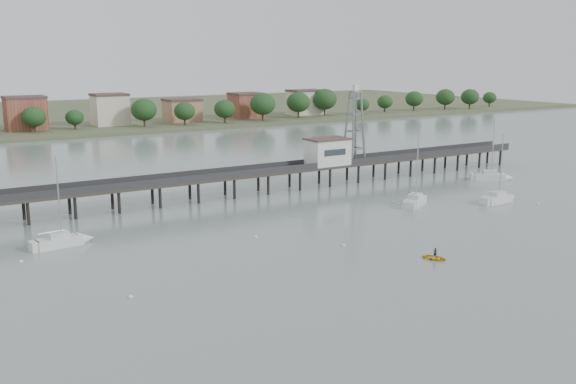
% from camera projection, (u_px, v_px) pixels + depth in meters
% --- Properties ---
extents(ground_plane, '(500.00, 500.00, 0.00)m').
position_uv_depth(ground_plane, '(465.00, 310.00, 64.45)').
color(ground_plane, slate).
rests_on(ground_plane, ground).
extents(pier, '(150.00, 5.00, 5.50)m').
position_uv_depth(pier, '(212.00, 178.00, 113.69)').
color(pier, '#2D2823').
rests_on(pier, ground).
extents(pier_building, '(8.40, 5.40, 5.30)m').
position_uv_depth(pier_building, '(328.00, 151.00, 125.89)').
color(pier_building, silver).
rests_on(pier_building, ground).
extents(lattice_tower, '(3.20, 3.20, 15.50)m').
position_uv_depth(lattice_tower, '(354.00, 127.00, 128.30)').
color(lattice_tower, slate).
rests_on(lattice_tower, ground).
extents(sailboat_b, '(8.04, 3.24, 12.95)m').
position_uv_depth(sailboat_b, '(68.00, 241.00, 86.38)').
color(sailboat_b, silver).
rests_on(sailboat_b, ground).
extents(sailboat_d, '(7.73, 2.48, 12.72)m').
position_uv_depth(sailboat_d, '(502.00, 198.00, 112.11)').
color(sailboat_d, silver).
rests_on(sailboat_d, ground).
extents(sailboat_e, '(7.95, 6.47, 13.29)m').
position_uv_depth(sailboat_e, '(495.00, 177.00, 132.06)').
color(sailboat_e, silver).
rests_on(sailboat_e, ground).
extents(sailboat_c, '(8.28, 6.27, 13.57)m').
position_uv_depth(sailboat_c, '(417.00, 200.00, 110.57)').
color(sailboat_c, silver).
rests_on(sailboat_c, ground).
extents(yellow_dinghy, '(2.21, 1.42, 3.00)m').
position_uv_depth(yellow_dinghy, '(435.00, 259.00, 80.43)').
color(yellow_dinghy, yellow).
rests_on(yellow_dinghy, ground).
extents(dinghy_occupant, '(0.96, 1.35, 0.31)m').
position_uv_depth(dinghy_occupant, '(435.00, 259.00, 80.43)').
color(dinghy_occupant, black).
rests_on(dinghy_occupant, ground).
extents(mooring_buoys, '(82.49, 19.32, 0.39)m').
position_uv_depth(mooring_buoys, '(306.00, 236.00, 90.77)').
color(mooring_buoys, beige).
rests_on(mooring_buoys, ground).
extents(far_shore, '(500.00, 170.00, 10.40)m').
position_uv_depth(far_shore, '(28.00, 116.00, 264.20)').
color(far_shore, '#475133').
rests_on(far_shore, ground).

